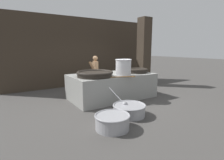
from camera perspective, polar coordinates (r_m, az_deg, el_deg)
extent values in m
plane|color=#474442|center=(6.85, 0.00, -5.72)|extent=(60.00, 60.00, 0.00)
cube|color=#382D23|center=(9.24, -10.11, 9.00)|extent=(7.53, 0.24, 3.42)
cube|color=#382D23|center=(9.26, 10.36, 8.99)|extent=(0.53, 0.53, 3.42)
cube|color=gray|center=(6.74, 0.00, -1.94)|extent=(3.15, 1.71, 0.93)
cylinder|color=black|center=(6.06, -5.61, 1.76)|extent=(1.21, 1.21, 0.14)
torus|color=black|center=(6.05, -5.62, 2.43)|extent=(1.26, 1.26, 0.10)
cylinder|color=black|center=(7.12, 8.09, 2.93)|extent=(0.84, 0.84, 0.13)
torus|color=black|center=(7.11, 8.11, 3.47)|extent=(0.87, 0.87, 0.07)
cylinder|color=silver|center=(6.29, 3.74, 4.05)|extent=(0.55, 0.55, 0.57)
torus|color=silver|center=(6.27, 3.77, 6.63)|extent=(0.59, 0.59, 0.04)
cylinder|color=brown|center=(5.82, 0.67, 0.95)|extent=(1.40, 0.52, 0.04)
cube|color=brown|center=(6.02, 6.92, 1.09)|extent=(0.15, 0.13, 0.02)
cylinder|color=#9E7551|center=(7.72, -5.22, -0.99)|extent=(0.12, 0.12, 0.77)
cylinder|color=#9E7551|center=(7.88, -5.49, -0.76)|extent=(0.12, 0.12, 0.77)
cube|color=olive|center=(7.77, -5.37, 0.24)|extent=(0.24, 0.27, 0.50)
cube|color=#9E7551|center=(7.70, -5.44, 4.04)|extent=(0.27, 0.49, 0.57)
cylinder|color=#9E7551|center=(7.45, -5.77, 3.81)|extent=(0.33, 0.17, 0.53)
cylinder|color=#9E7551|center=(7.91, -6.49, 4.17)|extent=(0.33, 0.17, 0.53)
sphere|color=#9E7551|center=(7.67, -5.49, 7.06)|extent=(0.22, 0.22, 0.22)
cylinder|color=#9E9EA3|center=(5.07, 5.64, -9.83)|extent=(0.90, 0.90, 0.30)
torus|color=#9E9EA3|center=(5.02, 5.67, -8.23)|extent=(0.95, 0.95, 0.05)
cylinder|color=tan|center=(5.05, 5.65, -9.11)|extent=(0.79, 0.79, 0.07)
sphere|color=#9E9EA3|center=(5.11, 4.19, -7.93)|extent=(0.16, 0.16, 0.16)
cylinder|color=#9E9EA3|center=(5.22, 1.57, -5.14)|extent=(0.21, 0.58, 0.43)
cylinder|color=#9E9EA3|center=(4.26, 0.11, -13.59)|extent=(0.81, 0.81, 0.33)
torus|color=#9E9EA3|center=(4.19, 0.11, -11.51)|extent=(0.85, 0.85, 0.04)
cylinder|color=orange|center=(4.23, 0.11, -12.66)|extent=(0.71, 0.71, 0.08)
cylinder|color=orange|center=(4.02, 1.02, -13.05)|extent=(0.05, 0.06, 0.03)
cylinder|color=orange|center=(4.15, -0.41, -12.17)|extent=(0.06, 0.04, 0.04)
cylinder|color=orange|center=(4.22, -3.56, -11.83)|extent=(0.05, 0.05, 0.04)
cylinder|color=orange|center=(4.21, -0.13, -11.96)|extent=(0.06, 0.03, 0.03)
cylinder|color=orange|center=(4.14, 2.17, -12.35)|extent=(0.06, 0.04, 0.02)
cylinder|color=orange|center=(4.19, 0.33, -12.06)|extent=(0.04, 0.04, 0.03)
cylinder|color=orange|center=(4.12, -2.96, -12.50)|extent=(0.03, 0.05, 0.03)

